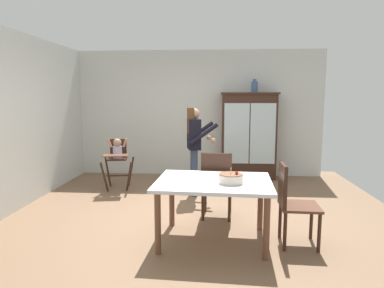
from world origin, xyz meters
name	(u,v)px	position (x,y,z in m)	size (l,w,h in m)	color
ground_plane	(188,214)	(0.00, 0.00, 0.00)	(6.24, 6.24, 0.00)	brown
wall_back	(198,114)	(0.00, 2.63, 1.35)	(5.32, 0.06, 2.70)	silver
wall_left	(10,122)	(-2.63, 0.00, 1.35)	(0.06, 5.32, 2.70)	silver
china_cabinet	(249,136)	(1.07, 2.37, 0.91)	(1.17, 0.48, 1.80)	#382116
ceramic_vase	(255,87)	(1.17, 2.37, 1.92)	(0.13, 0.13, 0.27)	#3D567F
high_chair_with_toddler	(118,154)	(-1.43, 1.33, 0.65)	(0.66, 0.75, 0.95)	#382116
adult_person	(194,140)	(0.02, 1.02, 0.97)	(0.58, 0.56, 1.53)	#33425B
dining_table	(214,188)	(0.37, -0.88, 0.65)	(1.40, 1.10, 0.74)	silver
birthday_cake	(231,178)	(0.57, -0.99, 0.79)	(0.28, 0.28, 0.19)	beige
dining_chair_far_side	(217,181)	(0.41, -0.15, 0.56)	(0.47, 0.47, 0.96)	#382116
dining_chair_right_end	(291,198)	(1.26, -0.93, 0.56)	(0.46, 0.46, 0.96)	#382116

